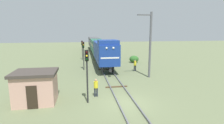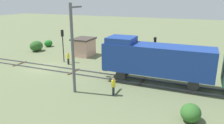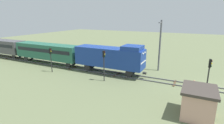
# 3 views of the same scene
# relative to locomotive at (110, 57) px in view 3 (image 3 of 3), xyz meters

# --- Properties ---
(ground_plane) EXTENTS (155.09, 155.09, 0.00)m
(ground_plane) POSITION_rel_locomotive_xyz_m (0.00, -14.16, -2.77)
(ground_plane) COLOR #66704C
(railway_track) EXTENTS (2.40, 103.39, 0.16)m
(railway_track) POSITION_rel_locomotive_xyz_m (0.00, -14.16, -2.70)
(railway_track) COLOR #595960
(railway_track) RESTS_ON ground
(locomotive) EXTENTS (2.90, 11.60, 4.60)m
(locomotive) POSITION_rel_locomotive_xyz_m (0.00, 0.00, 0.00)
(locomotive) COLOR navy
(locomotive) RESTS_ON railway_track
(passenger_car_leading) EXTENTS (2.84, 14.00, 3.66)m
(passenger_car_leading) POSITION_rel_locomotive_xyz_m (0.00, 13.34, -0.25)
(passenger_car_leading) COLOR #26604C
(passenger_car_leading) RESTS_ON railway_track
(passenger_car_trailing) EXTENTS (2.84, 14.00, 3.66)m
(passenger_car_trailing) POSITION_rel_locomotive_xyz_m (0.00, 27.94, -0.25)
(passenger_car_trailing) COLOR #4C4C51
(passenger_car_trailing) RESTS_ON railway_track
(traffic_signal_near) EXTENTS (0.32, 0.34, 4.52)m
(traffic_signal_near) POSITION_rel_locomotive_xyz_m (-3.20, -13.49, 0.35)
(traffic_signal_near) COLOR #262628
(traffic_signal_near) RESTS_ON ground
(traffic_signal_mid) EXTENTS (0.32, 0.34, 4.35)m
(traffic_signal_mid) POSITION_rel_locomotive_xyz_m (-3.40, -0.78, 0.25)
(traffic_signal_mid) COLOR #262628
(traffic_signal_mid) RESTS_ON ground
(traffic_signal_far) EXTENTS (0.32, 0.34, 3.95)m
(traffic_signal_far) POSITION_rel_locomotive_xyz_m (-3.60, 8.86, -0.02)
(traffic_signal_far) COLOR #262628
(traffic_signal_far) RESTS_ON ground
(worker_near_track) EXTENTS (0.38, 0.38, 1.70)m
(worker_near_track) POSITION_rel_locomotive_xyz_m (-2.40, -12.20, -1.78)
(worker_near_track) COLOR #262B38
(worker_near_track) RESTS_ON ground
(worker_by_signal) EXTENTS (0.38, 0.38, 1.70)m
(worker_by_signal) POSITION_rel_locomotive_xyz_m (4.20, -2.86, -1.78)
(worker_by_signal) COLOR #262B38
(worker_by_signal) RESTS_ON ground
(catenary_mast) EXTENTS (1.94, 0.28, 8.34)m
(catenary_mast) POSITION_rel_locomotive_xyz_m (4.94, -6.57, 1.65)
(catenary_mast) COLOR #595960
(catenary_mast) RESTS_ON ground
(relay_hut) EXTENTS (3.50, 2.90, 2.74)m
(relay_hut) POSITION_rel_locomotive_xyz_m (-7.50, -12.70, -1.38)
(relay_hut) COLOR #D19E8C
(relay_hut) RESTS_ON ground
(bush_near) EXTENTS (1.79, 1.47, 1.30)m
(bush_near) POSITION_rel_locomotive_xyz_m (6.13, 4.06, -2.12)
(bush_near) COLOR #2E6126
(bush_near) RESTS_ON ground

